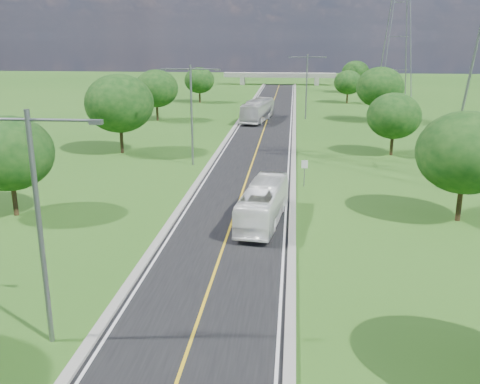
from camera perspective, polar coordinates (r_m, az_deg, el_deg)
The scene contains 21 objects.
ground at distance 68.77m, azimuth 2.21°, elevation 5.66°, with size 260.00×260.00×0.00m, color #285718.
road at distance 74.66m, azimuth 2.51°, elevation 6.52°, with size 8.00×150.00×0.06m, color black.
curb_left at distance 75.00m, azimuth -0.76°, elevation 6.64°, with size 0.50×150.00×0.22m, color gray.
curb_right at distance 74.53m, azimuth 5.79°, elevation 6.50°, with size 0.50×150.00×0.22m, color gray.
speed_limit_sign at distance 46.79m, azimuth 6.89°, elevation 2.48°, with size 0.55×0.09×2.40m.
overpass at distance 147.88m, azimuth 4.23°, elevation 12.26°, with size 30.00×3.00×3.20m.
streetlight_near_left at distance 22.95m, azimuth -20.77°, elevation -1.84°, with size 5.90×0.25×10.00m.
streetlight_mid_left at distance 53.86m, azimuth -5.21°, elevation 9.05°, with size 5.90×0.25×10.00m.
streetlight_far_right at distance 85.75m, azimuth 7.13°, elevation 11.67°, with size 5.90×0.25×10.00m.
power_tower_far at distance 124.41m, azimuth 16.55°, elevation 16.26°, with size 9.00×6.40×28.00m.
tree_lb at distance 41.57m, azimuth -23.42°, elevation 3.81°, with size 6.30×6.30×7.33m.
tree_lc at distance 60.98m, azimuth -12.75°, elevation 9.21°, with size 7.56×7.56×8.79m.
tree_ld at distance 84.52m, azimuth -8.92°, elevation 10.86°, with size 6.72×6.72×7.82m.
tree_le at distance 107.42m, azimuth -4.35°, elevation 11.79°, with size 5.88×5.88×6.84m.
tree_rb at distance 40.05m, azimuth 22.91°, elevation 3.89°, with size 6.72×6.72×7.82m.
tree_rc at distance 61.02m, azimuth 16.10°, elevation 7.80°, with size 5.88×5.88×6.84m.
tree_rd at distance 84.77m, azimuth 14.72°, elevation 10.75°, with size 7.14×7.14×8.30m.
tree_re at distance 108.31m, azimuth 11.45°, elevation 11.39°, with size 5.46×5.46×6.35m.
tree_rf at distance 128.47m, azimuth 12.22°, elevation 12.35°, with size 6.30×6.30×7.33m.
bus_outbound at distance 37.44m, azimuth 2.49°, elevation -1.21°, with size 2.29×9.79×2.73m, color white.
bus_inbound at distance 83.09m, azimuth 1.90°, elevation 8.68°, with size 2.74×11.69×3.26m, color beige.
Camera 1 is at (4.14, -7.47, 12.67)m, focal length 40.00 mm.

